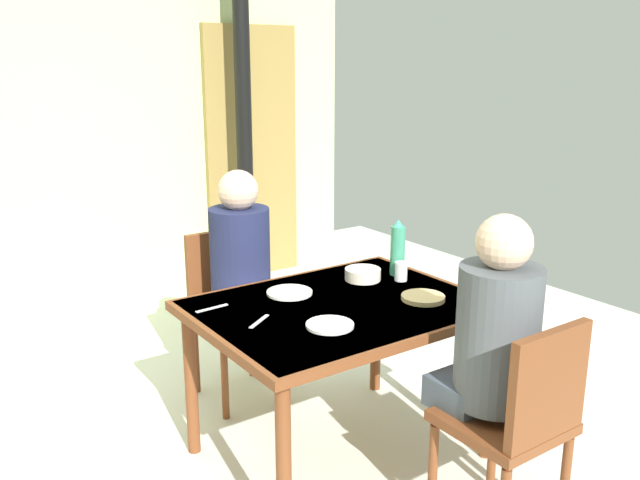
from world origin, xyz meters
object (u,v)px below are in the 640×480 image
at_px(dining_table, 340,320).
at_px(person_near_diner, 495,332).
at_px(chair_far_diner, 231,304).
at_px(water_bottle_green_near, 398,249).
at_px(person_far_diner, 242,258).
at_px(chair_near_diner, 519,418).
at_px(serving_bowl_center, 363,274).

relative_size(dining_table, person_near_diner, 1.56).
distance_m(chair_far_diner, water_bottle_green_near, 0.94).
xyz_separation_m(dining_table, water_bottle_green_near, (0.47, 0.17, 0.20)).
relative_size(chair_far_diner, person_far_diner, 1.13).
height_order(chair_near_diner, person_near_diner, person_near_diner).
relative_size(dining_table, serving_bowl_center, 7.09).
bearing_deg(chair_near_diner, person_far_diner, 101.44).
xyz_separation_m(dining_table, chair_far_diner, (-0.11, 0.81, -0.15)).
height_order(chair_near_diner, water_bottle_green_near, water_bottle_green_near).
height_order(person_near_diner, serving_bowl_center, person_near_diner).
bearing_deg(serving_bowl_center, water_bottle_green_near, -9.51).
bearing_deg(chair_near_diner, dining_table, 103.35).
relative_size(person_near_diner, person_far_diner, 1.00).
bearing_deg(chair_far_diner, water_bottle_green_near, 131.89).
height_order(chair_far_diner, water_bottle_green_near, water_bottle_green_near).
bearing_deg(serving_bowl_center, person_near_diner, -95.81).
bearing_deg(person_near_diner, person_far_diner, 102.56).
relative_size(chair_near_diner, person_near_diner, 1.13).
relative_size(person_far_diner, water_bottle_green_near, 2.79).
bearing_deg(dining_table, person_near_diner, -74.09).
height_order(dining_table, serving_bowl_center, serving_bowl_center).
bearing_deg(chair_far_diner, dining_table, 97.62).
height_order(chair_near_diner, chair_far_diner, same).
bearing_deg(water_bottle_green_near, person_near_diner, -108.05).
bearing_deg(person_near_diner, chair_near_diner, -90.00).
relative_size(chair_far_diner, person_near_diner, 1.13).
height_order(dining_table, person_near_diner, person_near_diner).
bearing_deg(person_near_diner, serving_bowl_center, 84.19).
bearing_deg(chair_far_diner, chair_near_diner, 100.51).
bearing_deg(chair_near_diner, water_bottle_green_near, 74.32).
bearing_deg(water_bottle_green_near, chair_far_diner, 131.89).
xyz_separation_m(chair_near_diner, person_near_diner, (0.00, 0.14, 0.28)).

